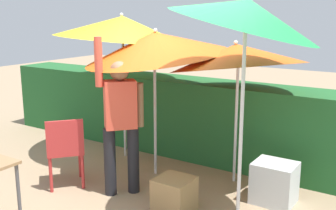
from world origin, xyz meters
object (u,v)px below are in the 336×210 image
(umbrella_orange, at_px, (246,14))
(crate_cardboard, at_px, (174,195))
(person_vendor, at_px, (121,118))
(umbrella_rainbow, at_px, (155,45))
(chair_plastic, at_px, (65,148))
(cooler_box, at_px, (274,183))
(umbrella_yellow, at_px, (122,28))
(umbrella_navy, at_px, (237,56))

(umbrella_orange, distance_m, crate_cardboard, 2.06)
(person_vendor, bearing_deg, umbrella_rainbow, 89.53)
(umbrella_rainbow, xyz_separation_m, chair_plastic, (-0.71, -0.94, -1.23))
(person_vendor, bearing_deg, umbrella_orange, 0.51)
(umbrella_orange, height_order, cooler_box, umbrella_orange)
(umbrella_yellow, xyz_separation_m, crate_cardboard, (1.60, -1.12, -1.72))
(umbrella_rainbow, bearing_deg, umbrella_yellow, 156.71)
(umbrella_rainbow, distance_m, crate_cardboard, 1.89)
(cooler_box, bearing_deg, umbrella_navy, 155.93)
(umbrella_orange, xyz_separation_m, crate_cardboard, (-0.71, -0.08, -1.93))
(umbrella_yellow, height_order, chair_plastic, umbrella_yellow)
(umbrella_rainbow, height_order, chair_plastic, umbrella_rainbow)
(chair_plastic, bearing_deg, umbrella_navy, 37.48)
(umbrella_orange, relative_size, person_vendor, 1.32)
(umbrella_rainbow, distance_m, umbrella_orange, 1.69)
(crate_cardboard, bearing_deg, cooler_box, 44.81)
(umbrella_yellow, bearing_deg, umbrella_rainbow, -23.29)
(umbrella_rainbow, height_order, umbrella_yellow, umbrella_yellow)
(umbrella_navy, bearing_deg, crate_cardboard, -99.43)
(person_vendor, relative_size, chair_plastic, 2.11)
(umbrella_navy, height_order, crate_cardboard, umbrella_navy)
(person_vendor, distance_m, crate_cardboard, 1.08)
(umbrella_orange, height_order, chair_plastic, umbrella_orange)
(umbrella_orange, relative_size, umbrella_yellow, 1.12)
(umbrella_yellow, distance_m, person_vendor, 1.65)
(umbrella_yellow, bearing_deg, crate_cardboard, -35.04)
(umbrella_yellow, bearing_deg, umbrella_orange, -24.25)
(umbrella_yellow, distance_m, crate_cardboard, 2.60)
(umbrella_rainbow, bearing_deg, umbrella_navy, 19.56)
(cooler_box, bearing_deg, umbrella_rainbow, -178.04)
(umbrella_navy, xyz_separation_m, crate_cardboard, (-0.18, -1.11, -1.43))
(umbrella_navy, relative_size, crate_cardboard, 4.98)
(umbrella_orange, bearing_deg, umbrella_rainbow, 155.22)
(chair_plastic, bearing_deg, umbrella_yellow, 94.94)
(chair_plastic, bearing_deg, umbrella_orange, 6.46)
(umbrella_navy, bearing_deg, umbrella_rainbow, -160.44)
(umbrella_yellow, height_order, crate_cardboard, umbrella_yellow)
(umbrella_orange, distance_m, person_vendor, 1.92)
(umbrella_rainbow, distance_m, person_vendor, 1.07)
(person_vendor, relative_size, crate_cardboard, 4.79)
(umbrella_rainbow, bearing_deg, crate_cardboard, -44.55)
(umbrella_navy, bearing_deg, umbrella_yellow, 179.72)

